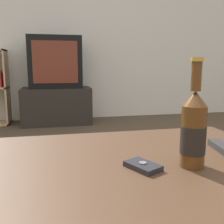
# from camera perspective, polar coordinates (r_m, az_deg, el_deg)

# --- Properties ---
(back_wall) EXTENTS (8.00, 0.05, 2.60)m
(back_wall) POSITION_cam_1_polar(r_m,az_deg,el_deg) (3.72, -10.16, 18.75)
(back_wall) COLOR silver
(back_wall) RESTS_ON ground_plane
(coffee_table) EXTENTS (1.03, 0.71, 0.46)m
(coffee_table) POSITION_cam_1_polar(r_m,az_deg,el_deg) (0.74, 0.79, -16.70)
(coffee_table) COLOR #422B1C
(coffee_table) RESTS_ON ground_plane
(tv_stand) EXTENTS (0.85, 0.47, 0.45)m
(tv_stand) POSITION_cam_1_polar(r_m,az_deg,el_deg) (3.40, -11.90, 1.37)
(tv_stand) COLOR #28231E
(tv_stand) RESTS_ON ground_plane
(television) EXTENTS (0.63, 0.37, 0.63)m
(television) POSITION_cam_1_polar(r_m,az_deg,el_deg) (3.36, -12.24, 10.52)
(television) COLOR black
(television) RESTS_ON tv_stand
(beer_bottle) EXTENTS (0.07, 0.07, 0.28)m
(beer_bottle) POSITION_cam_1_polar(r_m,az_deg,el_deg) (0.71, 17.31, -3.67)
(beer_bottle) COLOR #563314
(beer_bottle) RESTS_ON coffee_table
(cell_phone) EXTENTS (0.09, 0.11, 0.02)m
(cell_phone) POSITION_cam_1_polar(r_m,az_deg,el_deg) (0.70, 6.73, -11.58)
(cell_phone) COLOR #232328
(cell_phone) RESTS_ON coffee_table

